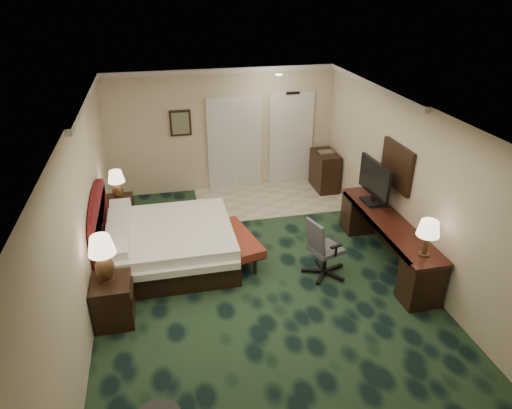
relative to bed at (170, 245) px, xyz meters
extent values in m
cube|color=black|center=(1.36, -0.92, -0.33)|extent=(5.00, 7.50, 0.00)
cube|color=white|center=(1.36, -0.92, 2.37)|extent=(5.00, 7.50, 0.00)
cube|color=beige|center=(1.36, 2.83, 1.02)|extent=(5.00, 0.00, 2.70)
cube|color=beige|center=(-1.14, -0.92, 1.02)|extent=(0.00, 7.50, 2.70)
cube|color=beige|center=(3.86, -0.92, 1.02)|extent=(0.00, 7.50, 2.70)
cube|color=beige|center=(2.26, 1.98, -0.32)|extent=(3.20, 1.70, 0.01)
cube|color=silver|center=(2.91, 2.80, 0.72)|extent=(1.02, 0.06, 2.18)
cube|color=silver|center=(1.61, 2.79, 0.72)|extent=(1.20, 0.06, 2.10)
cube|color=#546A5D|center=(0.46, 2.79, 1.27)|extent=(0.45, 0.06, 0.55)
cube|color=white|center=(3.82, -0.32, 1.22)|extent=(0.05, 0.95, 0.75)
cube|color=white|center=(0.00, 0.00, 0.00)|extent=(2.08, 1.93, 0.66)
cube|color=black|center=(-0.86, -1.33, 0.00)|extent=(0.53, 0.61, 0.66)
cube|color=black|center=(-0.87, 1.39, -0.02)|extent=(0.50, 0.57, 0.62)
cube|color=maroon|center=(1.14, -0.11, -0.11)|extent=(0.73, 1.38, 0.44)
cube|color=black|center=(3.55, -0.78, 0.06)|extent=(0.59, 2.73, 0.79)
cube|color=black|center=(3.56, -0.10, 0.85)|extent=(0.11, 1.00, 0.78)
cube|color=black|center=(3.58, 2.28, 0.11)|extent=(0.46, 0.83, 0.87)
camera|label=1|loc=(-0.01, -6.72, 4.06)|focal=32.00mm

